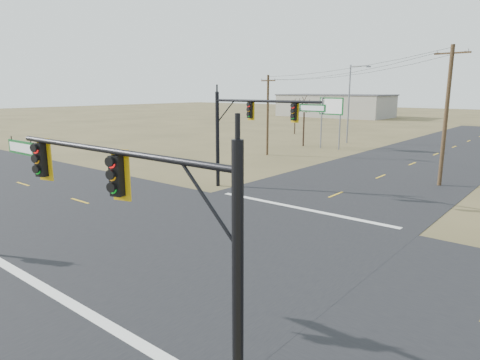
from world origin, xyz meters
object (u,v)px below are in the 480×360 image
(mast_arm_near, at_px, (117,192))
(highway_sign, at_px, (331,113))
(bare_tree_a, at_px, (304,104))
(utility_pole_near, at_px, (446,115))
(streetlight_c, at_px, (350,100))
(bare_tree_b, at_px, (295,104))
(mast_arm_far, at_px, (250,120))
(utility_pole_far, at_px, (268,114))

(mast_arm_near, height_order, highway_sign, same)
(bare_tree_a, bearing_deg, mast_arm_near, -65.25)
(utility_pole_near, height_order, highway_sign, utility_pole_near)
(mast_arm_near, distance_m, bare_tree_a, 44.82)
(streetlight_c, bearing_deg, bare_tree_b, 130.77)
(bare_tree_b, bearing_deg, mast_arm_near, -62.37)
(streetlight_c, bearing_deg, utility_pole_near, -74.13)
(highway_sign, relative_size, bare_tree_a, 0.92)
(mast_arm_near, distance_m, highway_sign, 43.08)
(bare_tree_b, bearing_deg, streetlight_c, -24.92)
(streetlight_c, distance_m, bare_tree_a, 7.18)
(mast_arm_far, relative_size, utility_pole_far, 1.03)
(mast_arm_far, xyz_separation_m, bare_tree_a, (-10.05, 23.91, 0.28))
(mast_arm_near, distance_m, mast_arm_far, 18.92)
(utility_pole_near, relative_size, streetlight_c, 1.00)
(utility_pole_far, bearing_deg, mast_arm_near, -60.53)
(bare_tree_a, relative_size, bare_tree_b, 1.12)
(utility_pole_near, relative_size, bare_tree_a, 1.52)
(utility_pole_far, bearing_deg, bare_tree_b, 114.77)
(mast_arm_near, height_order, utility_pole_far, utility_pole_far)
(bare_tree_a, bearing_deg, utility_pole_far, -84.31)
(mast_arm_far, relative_size, highway_sign, 1.44)
(highway_sign, bearing_deg, bare_tree_a, -178.32)
(mast_arm_far, distance_m, bare_tree_a, 25.93)
(bare_tree_b, bearing_deg, bare_tree_a, -53.66)
(utility_pole_near, height_order, bare_tree_b, utility_pole_near)
(utility_pole_far, xyz_separation_m, streetlight_c, (2.21, 15.55, 1.23))
(bare_tree_a, bearing_deg, bare_tree_b, 126.34)
(bare_tree_a, height_order, bare_tree_b, bare_tree_a)
(utility_pole_far, height_order, highway_sign, utility_pole_far)
(highway_sign, xyz_separation_m, streetlight_c, (-0.73, 6.72, 1.39))
(highway_sign, distance_m, streetlight_c, 6.90)
(mast_arm_near, xyz_separation_m, highway_sign, (-14.91, 40.42, -0.15))
(bare_tree_a, bearing_deg, mast_arm_far, -67.21)
(mast_arm_far, height_order, bare_tree_a, mast_arm_far)
(utility_pole_near, bearing_deg, streetlight_c, 130.19)
(utility_pole_near, height_order, streetlight_c, streetlight_c)
(utility_pole_far, distance_m, highway_sign, 9.31)
(mast_arm_far, xyz_separation_m, utility_pole_far, (-9.14, 14.81, -0.51))
(mast_arm_near, distance_m, bare_tree_b, 59.48)
(highway_sign, distance_m, bare_tree_b, 17.65)
(streetlight_c, relative_size, bare_tree_b, 1.71)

